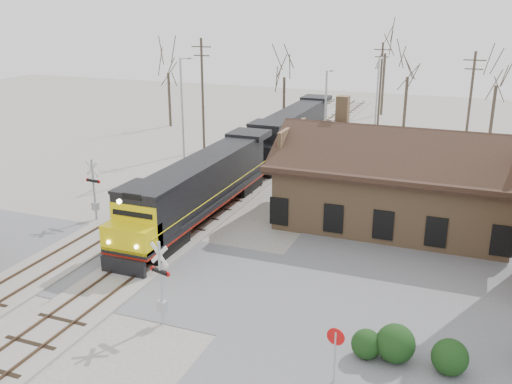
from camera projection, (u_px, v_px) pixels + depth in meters
ground at (135, 268)px, 31.07m from camera, size 140.00×140.00×0.00m
road at (135, 267)px, 31.07m from camera, size 60.00×9.00×0.03m
parking_lot at (489, 292)px, 28.36m from camera, size 22.00×26.00×0.03m
track_main at (242, 188)px, 44.32m from camera, size 3.40×90.00×0.24m
track_siding at (190, 182)px, 45.88m from camera, size 3.40×90.00×0.24m
depot at (395, 188)px, 36.78m from camera, size 15.20×9.31×7.90m
locomotive_lead at (199, 188)px, 37.32m from camera, size 2.85×19.11×4.24m
locomotive_trailing at (291, 130)px, 54.46m from camera, size 2.85×19.11×4.01m
crossbuck_near at (161, 286)px, 25.04m from camera, size 1.12×0.38×4.00m
crossbuck_far at (94, 192)px, 37.46m from camera, size 1.19×0.31×4.16m
do_not_enter_sign at (335, 346)px, 21.10m from camera, size 0.70×0.13×2.37m
hedge_a at (366, 344)px, 23.00m from camera, size 1.23×1.23×1.23m
hedge_b at (395, 343)px, 22.73m from camera, size 1.58×1.58×1.58m
hedge_c at (450, 357)px, 21.97m from camera, size 1.43×1.43×1.43m
streetlight_a at (183, 109)px, 47.61m from camera, size 0.25×2.04×9.56m
streetlight_b at (326, 112)px, 49.77m from camera, size 0.25×2.04×8.33m
streetlight_c at (377, 95)px, 58.14m from camera, size 0.25×2.04×8.61m
utility_pole_a at (203, 93)px, 54.31m from camera, size 2.00×0.24×10.73m
utility_pole_b at (380, 84)px, 64.90m from camera, size 2.00×0.24×9.68m
utility_pole_c at (470, 102)px, 53.09m from camera, size 2.00×0.24×9.64m
tree_a at (168, 64)px, 65.20m from camera, size 4.13×4.13×10.11m
tree_b at (284, 69)px, 63.35m from camera, size 3.96×3.96×9.69m
tree_c at (386, 43)px, 71.64m from camera, size 5.21×5.21×12.75m
tree_d at (408, 67)px, 60.26m from camera, size 4.24×4.24×10.39m
tree_e at (498, 75)px, 55.56m from camera, size 4.09×4.09×10.01m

